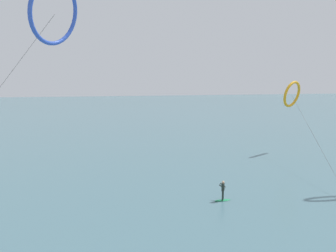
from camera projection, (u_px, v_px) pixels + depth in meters
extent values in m
cube|color=#476B75|center=(108.00, 111.00, 104.84)|extent=(400.00, 200.00, 0.08)
ellipsoid|color=#199351|center=(223.00, 200.00, 26.07)|extent=(1.40, 0.40, 0.06)
cylinder|color=#1E2823|center=(223.00, 195.00, 26.14)|extent=(0.12, 0.12, 0.80)
cylinder|color=#1E2823|center=(223.00, 196.00, 25.88)|extent=(0.12, 0.12, 0.80)
cube|color=#1E2823|center=(223.00, 187.00, 25.91)|extent=(0.34, 0.38, 0.62)
sphere|color=tan|center=(223.00, 182.00, 25.85)|extent=(0.22, 0.22, 0.22)
cylinder|color=#1E2823|center=(223.00, 185.00, 26.22)|extent=(0.47, 0.35, 0.39)
cylinder|color=#1E2823|center=(222.00, 187.00, 25.81)|extent=(0.47, 0.35, 0.39)
torus|color=#2647B7|center=(54.00, 12.00, 24.70)|extent=(4.43, 5.21, 5.13)
torus|color=orange|center=(292.00, 94.00, 42.97)|extent=(3.83, 2.61, 3.70)
cylinder|color=#3F3F3F|center=(314.00, 137.00, 33.68)|extent=(7.20, 18.83, 7.99)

